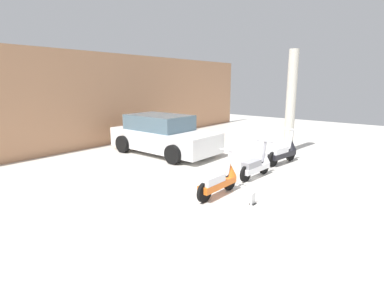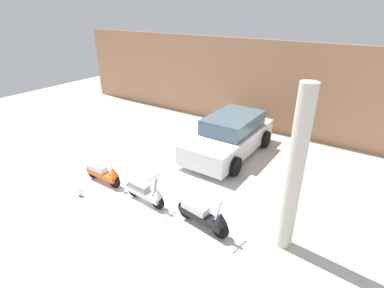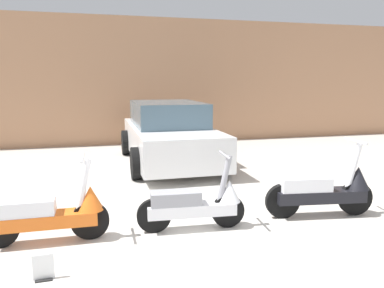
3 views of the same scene
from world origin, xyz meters
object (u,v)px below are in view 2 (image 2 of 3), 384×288
scooter_front_left (104,172)px  scooter_front_center (204,215)px  support_column_side (295,173)px  placard_near_left_scooter (81,193)px  car_rear_left (230,136)px  scooter_front_right (146,192)px

scooter_front_left → scooter_front_center: (3.67, -0.04, 0.02)m
support_column_side → placard_near_left_scooter: bearing=-165.5°
scooter_front_left → support_column_side: size_ratio=0.39×
car_rear_left → support_column_side: support_column_side is taller
scooter_front_center → placard_near_left_scooter: 3.76m
scooter_front_left → scooter_front_center: size_ratio=0.94×
scooter_front_left → support_column_side: bearing=6.1°
placard_near_left_scooter → support_column_side: size_ratio=0.07×
scooter_front_center → support_column_side: size_ratio=0.41×
scooter_front_left → scooter_front_center: scooter_front_center is taller
scooter_front_left → scooter_front_right: 1.78m
car_rear_left → scooter_front_left: bearing=-28.6°
scooter_front_center → car_rear_left: car_rear_left is taller
scooter_front_right → scooter_front_left: bearing=-177.5°
scooter_front_center → car_rear_left: bearing=117.2°
scooter_front_right → placard_near_left_scooter: scooter_front_right is taller
scooter_front_left → scooter_front_center: bearing=0.0°
scooter_front_left → car_rear_left: size_ratio=0.35×
scooter_front_left → placard_near_left_scooter: (0.01, -0.88, -0.25)m
scooter_front_right → scooter_front_center: size_ratio=0.90×
scooter_front_right → car_rear_left: (0.44, 4.09, 0.33)m
scooter_front_left → support_column_side: 5.71m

